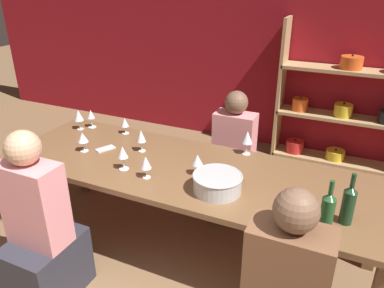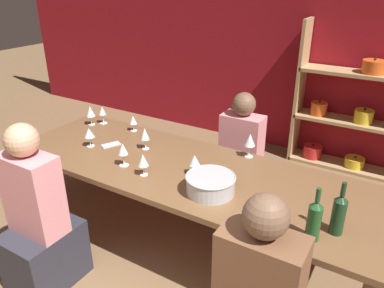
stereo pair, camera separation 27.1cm
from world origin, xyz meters
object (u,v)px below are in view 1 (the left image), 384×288
Objects in this scene: wine_glass_white_d at (79,116)px; person_far_a at (233,165)px; wine_bottle_green at (348,204)px; wine_glass_red_d at (91,115)px; cell_phone at (105,149)px; wine_glass_empty_a at (141,136)px; person_near_b at (42,239)px; wine_bottle_dark at (327,211)px; wine_glass_white_a at (123,153)px; mixing_bowl at (217,182)px; wine_glass_red_c at (83,138)px; shelf_unit at (344,108)px; wine_glass_white_c at (146,163)px; wine_glass_white_b at (197,160)px; wine_glass_red_a at (247,138)px; dining_table at (186,177)px; wine_glass_red_b at (125,123)px.

wine_glass_white_d is 1.45m from person_far_a.
wine_glass_red_d is (-2.21, 0.55, -0.01)m from wine_bottle_green.
wine_glass_empty_a is at bearing 18.35° from cell_phone.
cell_phone is 0.14× the size of person_near_b.
wine_bottle_dark is 1.73× the size of wine_glass_white_a.
wine_bottle_green is at bearing -0.68° from mixing_bowl.
wine_glass_red_c is 0.19m from cell_phone.
shelf_unit is 9.84× the size of wine_glass_white_c.
person_near_b reaches higher than wine_glass_red_d.
wine_glass_empty_a is 1.09× the size of cell_phone.
wine_glass_white_d is at bearing 166.32° from wine_glass_white_b.
cell_phone is (-1.05, -0.39, -0.13)m from wine_glass_red_a.
person_near_b is at bearing -148.80° from mixing_bowl.
wine_glass_red_a reaches higher than wine_glass_empty_a.
dining_table is (-0.92, -2.10, 0.00)m from shelf_unit.
wine_glass_red_a reaches higher than dining_table.
wine_bottle_green is 1.63× the size of wine_glass_red_a.
wine_glass_white_c is 1.11m from wine_glass_white_d.
wine_bottle_dark is at bearing -11.19° from cell_phone.
wine_glass_red_b is 0.82m from wine_glass_white_c.
wine_glass_red_b is 0.12× the size of person_near_b.
mixing_bowl is 0.82m from wine_glass_empty_a.
wine_glass_white_d reaches higher than wine_glass_white_c.
wine_glass_white_c is at bearing 73.31° from person_far_a.
mixing_bowl reaches higher than dining_table.
mixing_bowl is 2.07× the size of wine_glass_red_c.
person_near_b reaches higher than mixing_bowl.
wine_bottle_green is at bearing -3.61° from wine_glass_red_c.
wine_glass_white_b reaches higher than wine_glass_red_b.
wine_bottle_green is 0.98m from wine_glass_red_a.
dining_table is 18.40× the size of wine_glass_white_b.
person_far_a is (0.51, 0.96, -0.45)m from wine_glass_white_a.
person_near_b reaches higher than wine_glass_red_b.
wine_bottle_green is 1.74× the size of wine_glass_white_a.
wine_glass_white_c reaches higher than dining_table.
wine_glass_red_d is (-0.36, -0.01, 0.02)m from wine_glass_red_b.
wine_glass_white_c is (0.25, -0.34, -0.02)m from wine_glass_empty_a.
mixing_bowl is at bearing 31.20° from person_near_b.
wine_glass_white_a reaches higher than dining_table.
wine_glass_red_c is 0.48m from wine_glass_white_d.
person_far_a is (0.11, 0.76, -0.25)m from dining_table.
wine_glass_empty_a is (-1.53, 0.31, 0.00)m from wine_bottle_green.
wine_glass_red_b is 0.86× the size of wine_glass_red_d.
wine_glass_white_c is at bearing -178.55° from wine_bottle_green.
shelf_unit is 2.42m from wine_glass_empty_a.
shelf_unit is 2.43m from wine_glass_red_b.
wine_glass_red_b is (-1.08, -0.05, -0.04)m from wine_glass_red_a.
wine_glass_red_d is (-1.12, 0.35, 0.19)m from dining_table.
wine_glass_red_b is at bearing 25.04° from person_far_a.
wine_glass_white_d is at bearing 162.93° from mixing_bowl.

